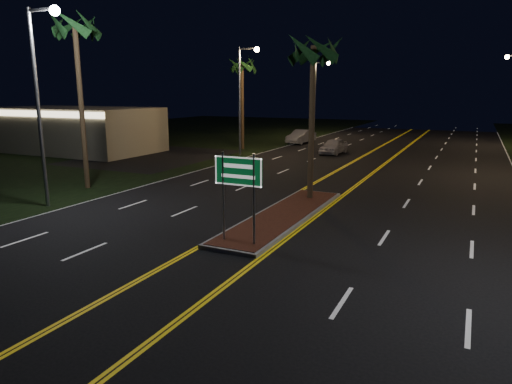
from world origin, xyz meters
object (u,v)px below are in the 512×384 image
Objects in this scene: streetlight_left_near at (42,85)px; palm_left_near at (75,28)px; palm_left_far at (242,66)px; palm_median at (314,51)px; highway_sign at (238,180)px; median_island at (283,216)px; streetlight_left_far at (318,90)px; streetlight_left_mid at (244,89)px; car_near at (334,145)px; car_far at (301,135)px; commercial_building at (75,129)px.

palm_left_near is (-1.89, 4.00, 3.02)m from streetlight_left_near.
palm_median is at bearing -53.82° from palm_left_far.
palm_median reaches higher than highway_sign.
streetlight_left_far reaches higher than median_island.
streetlight_left_mid is 1.89× the size of car_near.
streetlight_left_far reaches higher than car_far.
streetlight_left_mid reaches higher than car_near.
car_near is at bearing 74.83° from streetlight_left_near.
streetlight_left_near is 31.62m from car_far.
streetlight_left_mid is 16.39m from palm_left_near.
highway_sign is 28.77m from palm_left_far.
commercial_building is at bearing -129.48° from car_far.
streetlight_left_near is at bearing -101.47° from car_near.
commercial_building is 1.70× the size of palm_left_far.
streetlight_left_mid is at bearing -142.22° from car_near.
highway_sign is at bearing -75.56° from streetlight_left_far.
median_island is 1.16× the size of palm_left_far.
car_far is (3.00, 27.23, -7.84)m from palm_left_near.
car_near is (6.64, 4.49, -4.86)m from streetlight_left_mid.
commercial_building is (-26.00, 17.19, -0.40)m from highway_sign.
car_far is at bearing 133.08° from car_near.
highway_sign reaches higher than car_far.
streetlight_left_near reaches higher than commercial_building.
palm_left_far reaches higher than commercial_building.
highway_sign reaches higher than median_island.
streetlight_left_mid is (-10.61, 17.00, 5.57)m from median_island.
palm_left_near reaches higher than streetlight_left_near.
highway_sign is 0.21× the size of commercial_building.
streetlight_left_near is (-10.61, -3.00, 5.57)m from median_island.
streetlight_left_near is 1.89× the size of car_near.
median_island is 20.80m from streetlight_left_mid.
palm_median is at bearing 90.00° from median_island.
car_near is at bearing 34.08° from streetlight_left_mid.
car_far is (16.50, 15.24, -1.17)m from commercial_building.
palm_left_near reaches higher than streetlight_left_far.
streetlight_left_far is 1.08× the size of palm_median.
streetlight_left_mid is (15.39, 4.01, 3.65)m from commercial_building.
highway_sign is at bearing -33.48° from commercial_building.
streetlight_left_far is 1.79× the size of car_far.
palm_left_far is (-2.19, -16.00, 2.09)m from streetlight_left_far.
palm_left_far reaches higher than car_far.
car_near is 8.72m from car_far.
streetlight_left_mid is at bearing -90.00° from streetlight_left_far.
commercial_building is at bearing -148.75° from palm_left_far.
median_island is 38.89m from streetlight_left_far.
palm_left_far is at bearing 116.92° from highway_sign.
commercial_building is at bearing 159.95° from palm_median.
streetlight_left_mid reaches higher than car_far.
highway_sign is 9.11m from palm_median.
palm_left_near is 1.95× the size of car_far.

